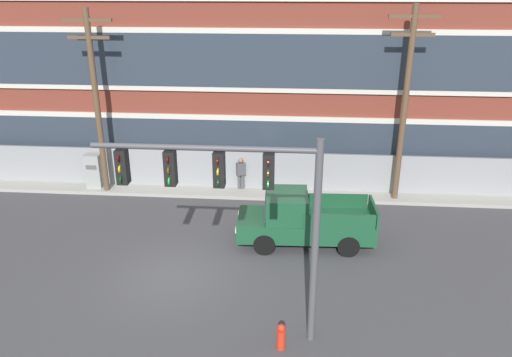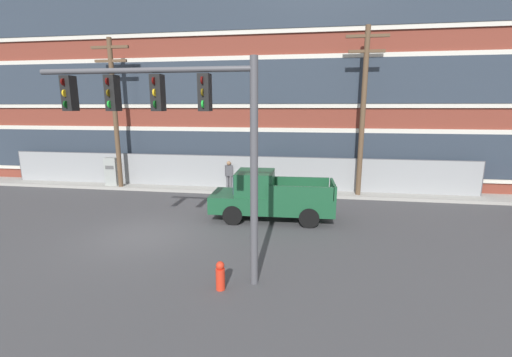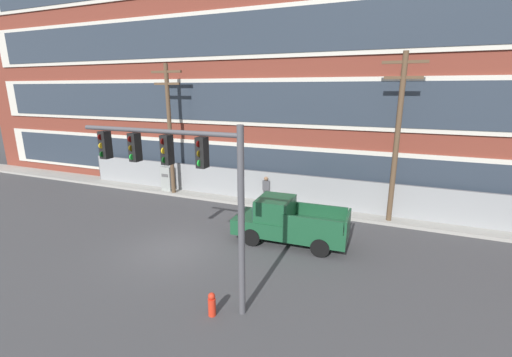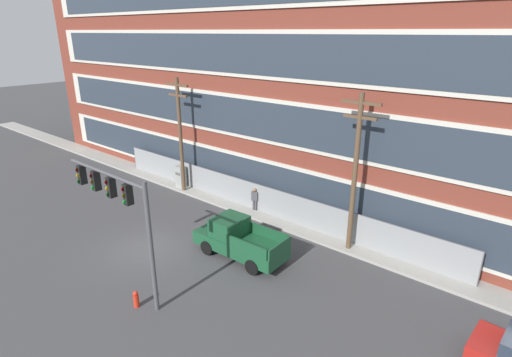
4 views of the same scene
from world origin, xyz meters
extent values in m
plane|color=#424244|center=(0.00, 0.00, 0.00)|extent=(160.00, 160.00, 0.00)
cube|color=#9E9B93|center=(0.00, 7.34, 0.08)|extent=(80.00, 1.72, 0.16)
cube|color=brown|center=(0.42, 12.79, 7.77)|extent=(48.45, 9.17, 15.54)
cube|color=beige|center=(0.42, 8.14, 2.14)|extent=(44.57, 0.10, 2.80)
cube|color=#2D3844|center=(0.42, 8.08, 2.14)|extent=(42.64, 0.06, 2.33)
cube|color=beige|center=(0.42, 8.14, 6.02)|extent=(44.57, 0.10, 2.80)
cube|color=#2D3844|center=(0.42, 8.08, 6.02)|extent=(42.64, 0.06, 2.33)
cube|color=beige|center=(0.42, 8.14, 9.91)|extent=(44.57, 0.10, 2.80)
cube|color=#2D3844|center=(0.42, 8.08, 9.91)|extent=(42.64, 0.06, 2.33)
cube|color=gray|center=(1.43, 7.56, 0.98)|extent=(26.75, 0.04, 1.97)
cylinder|color=#4C4C51|center=(-11.95, 7.56, 0.98)|extent=(0.06, 0.06, 1.97)
cylinder|color=#4C4C51|center=(1.43, 7.56, 1.97)|extent=(26.75, 0.05, 0.05)
cylinder|color=#4C4C51|center=(4.59, -2.75, 2.93)|extent=(0.20, 0.20, 5.87)
cylinder|color=#4C4C51|center=(1.77, -2.75, 5.57)|extent=(5.65, 0.14, 0.14)
cube|color=black|center=(3.37, -2.75, 5.02)|extent=(0.28, 0.32, 0.90)
cylinder|color=#4B0807|center=(3.37, -2.93, 5.30)|extent=(0.04, 0.18, 0.18)
cylinder|color=#503E08|center=(3.37, -2.93, 5.02)|extent=(0.04, 0.18, 0.18)
cylinder|color=green|center=(3.37, -2.93, 4.74)|extent=(0.04, 0.18, 0.18)
cube|color=black|center=(2.14, -2.75, 5.02)|extent=(0.28, 0.32, 0.90)
cylinder|color=#4B0807|center=(2.14, -2.93, 5.30)|extent=(0.04, 0.18, 0.18)
cylinder|color=gold|center=(2.14, -2.93, 5.02)|extent=(0.04, 0.18, 0.18)
cylinder|color=#0A4011|center=(2.14, -2.93, 4.74)|extent=(0.04, 0.18, 0.18)
cube|color=black|center=(0.91, -2.75, 5.02)|extent=(0.28, 0.32, 0.90)
cylinder|color=#4B0807|center=(0.91, -2.93, 5.30)|extent=(0.04, 0.18, 0.18)
cylinder|color=#503E08|center=(0.91, -2.93, 5.02)|extent=(0.04, 0.18, 0.18)
cylinder|color=green|center=(0.91, -2.93, 4.74)|extent=(0.04, 0.18, 0.18)
cube|color=black|center=(-0.32, -2.75, 5.02)|extent=(0.28, 0.32, 0.90)
cylinder|color=#4B0807|center=(-0.32, -2.93, 5.30)|extent=(0.04, 0.18, 0.18)
cylinder|color=gold|center=(-0.32, -2.93, 5.02)|extent=(0.04, 0.18, 0.18)
cylinder|color=#0A4011|center=(-0.32, -2.93, 4.74)|extent=(0.04, 0.18, 0.18)
cube|color=#194C2D|center=(4.48, 2.72, 0.75)|extent=(5.16, 2.12, 0.70)
cube|color=#194C2D|center=(3.77, 2.69, 1.57)|extent=(1.59, 1.83, 0.95)
cube|color=#283342|center=(2.99, 2.66, 1.57)|extent=(0.12, 1.58, 0.71)
cube|color=#194C2D|center=(5.66, 1.85, 1.38)|extent=(2.55, 0.21, 0.56)
cube|color=#194C2D|center=(5.59, 3.66, 1.38)|extent=(2.55, 0.21, 0.56)
cube|color=#194C2D|center=(6.98, 2.81, 1.38)|extent=(0.17, 1.85, 0.56)
cylinder|color=black|center=(2.99, 1.77, 0.40)|extent=(0.81, 0.29, 0.80)
cylinder|color=black|center=(2.92, 3.54, 0.40)|extent=(0.81, 0.29, 0.80)
cylinder|color=black|center=(6.04, 1.89, 0.40)|extent=(0.81, 0.29, 0.80)
cylinder|color=black|center=(5.97, 3.66, 0.40)|extent=(0.81, 0.29, 0.80)
cube|color=white|center=(1.94, 1.95, 0.85)|extent=(0.07, 0.24, 0.16)
cube|color=white|center=(1.89, 3.29, 0.85)|extent=(0.07, 0.24, 0.16)
cylinder|color=brown|center=(-4.76, 6.78, 4.16)|extent=(0.26, 0.26, 8.31)
cube|color=brown|center=(-4.76, 6.78, 7.81)|extent=(2.14, 0.14, 0.14)
cube|color=brown|center=(-4.76, 6.78, 7.11)|extent=(1.82, 0.14, 0.14)
cylinder|color=brown|center=(8.58, 6.94, 4.26)|extent=(0.26, 0.26, 8.52)
cube|color=brown|center=(8.58, 6.94, 8.02)|extent=(2.04, 0.14, 0.14)
cube|color=brown|center=(8.58, 6.94, 7.32)|extent=(1.74, 0.14, 0.14)
cube|color=#939993|center=(-5.42, 7.08, 0.90)|extent=(0.72, 0.53, 1.79)
cube|color=#515151|center=(-5.42, 6.81, 1.25)|extent=(0.51, 0.02, 0.20)
cylinder|color=#4C4C51|center=(1.42, 7.45, 0.42)|extent=(0.14, 0.14, 0.85)
cylinder|color=#4C4C51|center=(1.60, 7.45, 0.42)|extent=(0.14, 0.14, 0.85)
cube|color=#4C4C51|center=(1.51, 7.45, 1.15)|extent=(0.47, 0.40, 0.60)
sphere|color=#8C6647|center=(1.51, 7.45, 1.57)|extent=(0.24, 0.24, 0.24)
cylinder|color=red|center=(3.78, -3.22, 0.29)|extent=(0.24, 0.24, 0.58)
sphere|color=red|center=(3.78, -3.22, 0.67)|extent=(0.22, 0.22, 0.22)
camera|label=1|loc=(3.98, -14.18, 9.41)|focal=35.00mm
camera|label=2|loc=(5.94, -11.13, 4.66)|focal=24.00mm
camera|label=3|loc=(8.53, -11.19, 6.80)|focal=24.00mm
camera|label=4|loc=(16.90, -10.90, 11.22)|focal=28.00mm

